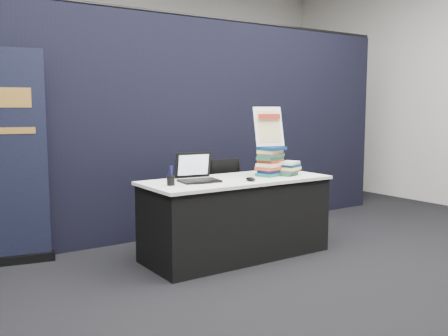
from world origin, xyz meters
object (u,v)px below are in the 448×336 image
(book_stack_tall, at_px, (270,161))
(book_stack_short, at_px, (289,168))
(info_sign, at_px, (269,127))
(stacking_chair, at_px, (233,197))
(display_table, at_px, (236,217))
(laptop, at_px, (197,175))
(pullup_banner, at_px, (2,170))

(book_stack_tall, relative_size, book_stack_short, 1.21)
(info_sign, bearing_deg, stacking_chair, 119.12)
(display_table, relative_size, laptop, 4.79)
(laptop, distance_m, book_stack_tall, 0.81)
(display_table, distance_m, info_sign, 0.94)
(laptop, bearing_deg, book_stack_short, -0.90)
(display_table, relative_size, pullup_banner, 0.93)
(laptop, bearing_deg, book_stack_tall, 3.46)
(display_table, xyz_separation_m, book_stack_short, (0.56, -0.11, 0.44))
(display_table, relative_size, book_stack_tall, 6.29)
(display_table, bearing_deg, book_stack_tall, -3.49)
(book_stack_short, bearing_deg, laptop, 171.06)
(laptop, bearing_deg, stacking_chair, 38.70)
(book_stack_short, xyz_separation_m, info_sign, (-0.17, 0.12, 0.41))
(book_stack_tall, distance_m, stacking_chair, 0.63)
(book_stack_tall, bearing_deg, stacking_chair, 104.66)
(display_table, xyz_separation_m, info_sign, (0.40, 0.01, 0.85))
(book_stack_tall, xyz_separation_m, stacking_chair, (-0.12, 0.47, -0.41))
(display_table, relative_size, info_sign, 4.47)
(laptop, height_order, stacking_chair, laptop)
(info_sign, relative_size, stacking_chair, 0.46)
(display_table, height_order, laptop, laptop)
(pullup_banner, bearing_deg, laptop, -19.83)
(book_stack_short, distance_m, pullup_banner, 2.67)
(info_sign, bearing_deg, laptop, -168.93)
(book_stack_tall, relative_size, pullup_banner, 0.15)
(info_sign, distance_m, pullup_banner, 2.49)
(info_sign, bearing_deg, book_stack_short, -21.76)
(pullup_banner, bearing_deg, display_table, -14.95)
(info_sign, bearing_deg, pullup_banner, 171.07)
(book_stack_short, distance_m, stacking_chair, 0.71)
(laptop, bearing_deg, display_table, 2.41)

